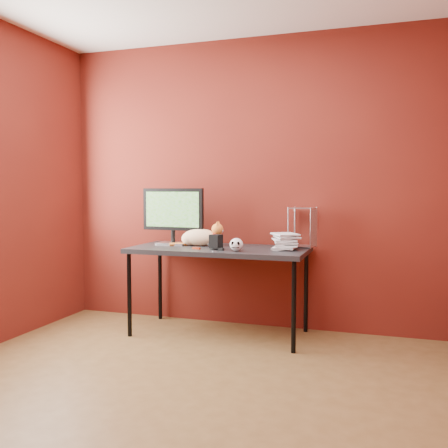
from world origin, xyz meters
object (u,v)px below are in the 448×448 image
(desk, at_px, (219,253))
(book_stack, at_px, (276,160))
(skull_mug, at_px, (236,245))
(speaker, at_px, (216,243))
(cat, at_px, (200,237))
(monitor, at_px, (173,213))

(desk, bearing_deg, book_stack, 5.51)
(skull_mug, height_order, speaker, speaker)
(cat, bearing_deg, book_stack, -4.61)
(monitor, height_order, book_stack, book_stack)
(monitor, xyz_separation_m, skull_mug, (0.68, -0.29, -0.23))
(monitor, distance_m, cat, 0.34)
(skull_mug, xyz_separation_m, book_stack, (0.26, 0.26, 0.68))
(speaker, bearing_deg, desk, 114.75)
(monitor, xyz_separation_m, cat, (0.27, -0.01, -0.20))
(skull_mug, bearing_deg, monitor, 150.22)
(monitor, xyz_separation_m, speaker, (0.49, -0.23, -0.22))
(skull_mug, xyz_separation_m, speaker, (-0.20, 0.06, 0.00))
(speaker, bearing_deg, skull_mug, -2.15)
(desk, relative_size, skull_mug, 13.63)
(desk, distance_m, cat, 0.24)
(desk, bearing_deg, speaker, -81.02)
(desk, height_order, skull_mug, skull_mug)
(skull_mug, relative_size, speaker, 0.88)
(speaker, bearing_deg, cat, 150.91)
(skull_mug, bearing_deg, book_stack, 38.69)
(skull_mug, height_order, book_stack, book_stack)
(speaker, height_order, book_stack, book_stack)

